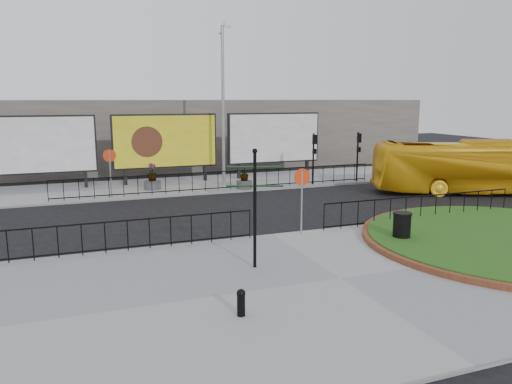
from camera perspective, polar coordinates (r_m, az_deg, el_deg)
name	(u,v)px	position (r m, az deg, el deg)	size (l,w,h in m)	color
ground	(272,237)	(18.73, 1.87, -5.16)	(90.00, 90.00, 0.00)	black
pavement_near	(340,280)	(14.45, 9.61, -9.91)	(30.00, 10.00, 0.12)	gray
pavement_far	(195,185)	(29.89, -6.99, 0.84)	(44.00, 6.00, 0.12)	gray
railing_near_left	(105,237)	(16.94, -16.87, -4.97)	(10.00, 0.10, 1.10)	black
railing_near_right	(421,208)	(21.61, 18.34, -1.74)	(9.00, 0.10, 1.10)	black
railing_far	(224,180)	(27.48, -3.64, 1.33)	(18.00, 0.10, 1.10)	black
speed_sign_far	(110,163)	(26.30, -16.36, 3.25)	(0.64, 0.07, 2.47)	gray
speed_sign_near	(302,187)	(18.35, 5.26, 0.61)	(0.64, 0.07, 2.47)	gray
billboard_left	(37,145)	(29.75, -23.74, 4.91)	(6.20, 0.31, 4.10)	black
billboard_mid	(165,141)	(30.20, -10.32, 5.71)	(6.20, 0.31, 4.10)	black
billboard_right	(274,138)	(32.21, 2.08, 6.17)	(6.20, 0.31, 4.10)	black
lamp_post	(223,103)	(28.90, -3.77, 10.06)	(0.74, 0.18, 9.23)	gray
signal_pole_a	(314,151)	(29.39, 6.63, 4.70)	(0.22, 0.26, 3.00)	black
signal_pole_b	(358,149)	(30.88, 11.61, 4.83)	(0.22, 0.26, 3.00)	black
building_backdrop	(163,133)	(39.34, -10.58, 6.65)	(40.00, 10.00, 5.00)	slate
fingerpost_sign	(255,197)	(14.56, -0.14, -0.54)	(1.64, 0.79, 3.57)	black
bollard	(241,301)	(11.82, -1.72, -12.37)	(0.21, 0.21, 0.65)	black
litter_bin	(402,228)	(18.16, 16.32, -3.92)	(0.65, 0.65, 1.08)	black
bus	(472,167)	(29.43, 23.41, 2.63)	(2.44, 10.41, 2.90)	gold
planter_a	(152,180)	(28.31, -11.77, 1.40)	(0.92, 0.92, 1.46)	#4C4C4F
planter_c	(244,180)	(27.95, -1.35, 1.38)	(0.87, 0.87, 1.34)	#4C4C4F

